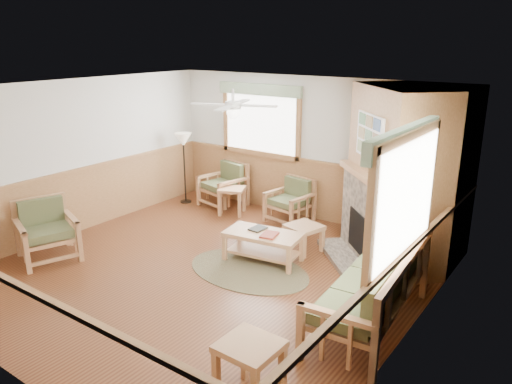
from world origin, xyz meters
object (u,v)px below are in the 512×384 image
Objects in this scene: sofa at (370,288)px; coffee_table at (263,247)px; end_table_chairs at (232,201)px; armchair_left at (47,231)px; armchair_back_left at (223,185)px; floor_lamp_left at (184,168)px; end_table_sofa at (250,371)px; footstool at (304,238)px; floor_lamp_right at (404,232)px; armchair_back_right at (290,201)px.

sofa reaches higher than coffee_table.
armchair_left is at bearing -107.33° from end_table_chairs.
end_table_chairs is (0.48, -0.30, -0.18)m from armchair_back_left.
coffee_table is 2.21× the size of end_table_chairs.
sofa is 1.45× the size of floor_lamp_left.
end_table_chairs is 5.35m from end_table_sofa.
armchair_left is at bearing -140.01° from footstool.
sofa is 4.44m from end_table_chairs.
floor_lamp_right is (0.40, 2.94, 0.56)m from end_table_sofa.
end_table_chairs is 1.34m from floor_lamp_left.
coffee_table is 2.27m from end_table_chairs.
armchair_back_left reaches higher than end_table_chairs.
sofa reaches higher than end_table_chairs.
floor_lamp_left is at bearing 167.69° from footstool.
floor_lamp_left is at bearing 138.97° from end_table_sofa.
floor_lamp_left is (-0.78, -0.31, 0.31)m from armchair_back_left.
armchair_back_left reaches higher than armchair_back_right.
armchair_left is 3.36m from floor_lamp_left.
sofa is at bearing -23.37° from floor_lamp_left.
coffee_table is 0.78m from footstool.
end_table_chairs is at bearing -156.59° from armchair_back_right.
coffee_table reaches higher than footstool.
coffee_table is 1.91× the size of end_table_sofa.
armchair_back_left is at bearing 131.76° from end_table_sofa.
floor_lamp_right reaches higher than end_table_chairs.
armchair_back_right is 0.87× the size of armchair_left.
armchair_back_left is at bearing 147.96° from end_table_chairs.
armchair_back_right is 3.10m from floor_lamp_right.
floor_lamp_right is (4.89, 2.19, 0.41)m from armchair_left.
end_table_sofa is at bearing -67.79° from footstool.
coffee_table is at bearing -172.05° from floor_lamp_right.
armchair_back_left is 0.59m from end_table_chairs.
sofa is 3.68m from armchair_back_right.
armchair_left is 1.51× the size of end_table_sofa.
end_table_sofa is 0.41× the size of floor_lamp_left.
coffee_table is 0.68× the size of floor_lamp_right.
coffee_table is 2.21m from floor_lamp_right.
armchair_back_right is 2.45m from floor_lamp_left.
sofa is at bearing -28.88° from coffee_table.
floor_lamp_right reaches higher than coffee_table.
end_table_sofa is at bearing -35.66° from armchair_back_left.
end_table_sofa is 0.35× the size of floor_lamp_right.
armchair_left reaches higher than footstool.
end_table_chairs is (-3.85, 2.21, -0.23)m from sofa.
armchair_back_right reaches higher than footstool.
armchair_back_right is at bearing 117.56° from end_table_sofa.
footstool is 0.29× the size of floor_lamp_right.
armchair_back_right is 1.52× the size of end_table_chairs.
floor_lamp_right reaches higher than end_table_sofa.
sofa is 2.32× the size of armchair_left.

